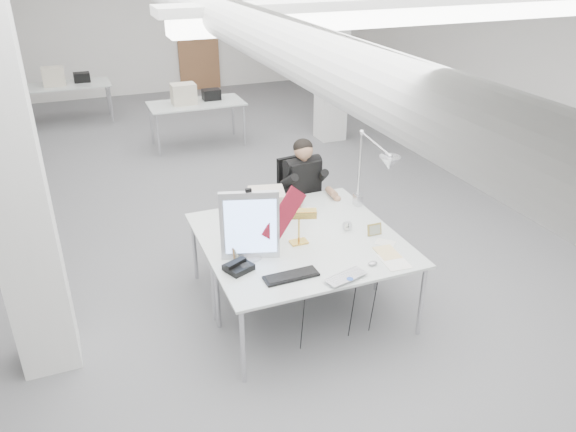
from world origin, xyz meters
name	(u,v)px	position (x,y,z in m)	size (l,w,h in m)	color
room_shell	(233,86)	(0.04, 0.13, 1.69)	(10.04, 14.04, 3.24)	#5D5D60
desk_main	(320,262)	(0.00, -2.50, 0.74)	(1.80, 0.90, 0.03)	silver
desk_second	(282,219)	(0.00, -1.60, 0.74)	(1.80, 0.90, 0.03)	silver
bg_desk_a	(196,103)	(0.20, 3.00, 0.74)	(1.60, 0.80, 0.03)	silver
bg_desk_b	(67,85)	(-1.80, 5.20, 0.74)	(1.60, 0.80, 0.03)	silver
office_chair	(301,202)	(0.47, -0.97, 0.57)	(0.56, 0.56, 1.14)	black
seated_person	(303,177)	(0.47, -1.02, 0.90)	(0.46, 0.57, 0.86)	black
monitor	(250,226)	(-0.54, -2.22, 1.07)	(0.51, 0.05, 0.63)	#B9BABE
pennant	(284,215)	(-0.24, -2.26, 1.14)	(0.50, 0.01, 0.21)	maroon
keyboard	(291,276)	(-0.33, -2.65, 0.77)	(0.46, 0.15, 0.02)	black
laptop	(350,280)	(0.09, -2.90, 0.77)	(0.37, 0.24, 0.03)	silver
mouse	(373,263)	(0.40, -2.73, 0.77)	(0.09, 0.06, 0.03)	#A3A3A7
bankers_lamp	(299,225)	(-0.05, -2.14, 0.94)	(0.33, 0.13, 0.38)	gold
desk_phone	(239,267)	(-0.70, -2.38, 0.78)	(0.21, 0.19, 0.05)	black
picture_frame_left	(240,252)	(-0.63, -2.19, 0.82)	(0.15, 0.01, 0.12)	#996D42
picture_frame_right	(374,229)	(0.68, -2.25, 0.81)	(0.15, 0.01, 0.11)	#9D8843
desk_clock	(347,226)	(0.48, -2.08, 0.81)	(0.10, 0.10, 0.03)	silver
paper_stack_a	(394,261)	(0.60, -2.75, 0.76)	(0.21, 0.30, 0.01)	white
paper_stack_b	(387,253)	(0.62, -2.60, 0.76)	(0.18, 0.25, 0.01)	#DABF82
paper_stack_c	(385,243)	(0.70, -2.43, 0.76)	(0.18, 0.12, 0.01)	silver
beige_monitor	(267,206)	(-0.17, -1.61, 0.92)	(0.34, 0.33, 0.33)	#BCAE9C
architect_lamp	(372,175)	(0.85, -1.86, 1.19)	(0.23, 0.68, 0.88)	silver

